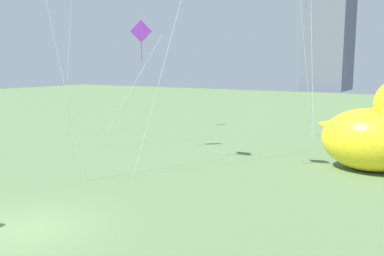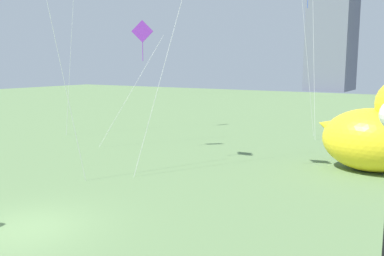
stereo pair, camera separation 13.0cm
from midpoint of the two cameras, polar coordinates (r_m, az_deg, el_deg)
The scene contains 3 objects.
ground_plane at distance 14.51m, azimuth -21.59°, elevation -12.73°, with size 140.00×140.00×0.00m, color #61804E.
giant_inflatable_duck at distance 21.88m, azimuth 24.13°, elevation -0.58°, with size 5.43×3.48×4.50m.
kite_purple at distance 24.99m, azimuth -6.75°, elevation 12.39°, with size 3.66×3.79×7.68m.
Camera 2 is at (11.11, -7.82, 5.15)m, focal length 39.00 mm.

